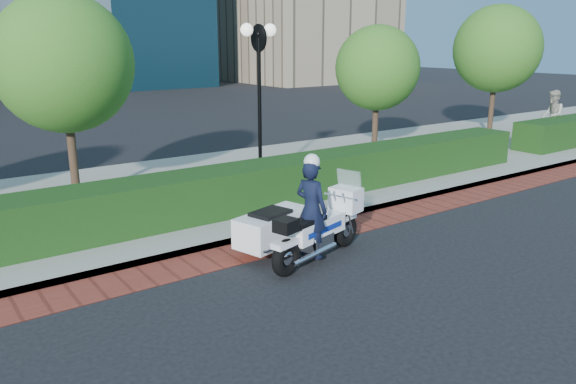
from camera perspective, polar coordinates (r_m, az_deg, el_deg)
ground at (r=10.80m, az=7.89°, el=-6.43°), size 120.00×120.00×0.00m
brick_strip at (r=11.86m, az=2.90°, el=-4.28°), size 60.00×1.00×0.01m
sidewalk at (r=15.45m, az=-7.53°, el=0.52°), size 60.00×8.00×0.15m
hedge_main at (r=13.30m, az=-2.69°, el=0.80°), size 18.00×1.20×1.00m
lamppost at (r=14.81m, az=-2.94°, el=11.32°), size 1.02×0.70×4.21m
tree_b at (r=14.17m, az=-21.86°, el=12.04°), size 3.20×3.20×4.89m
tree_c at (r=19.27m, az=9.07°, el=12.32°), size 2.80×2.80×4.30m
tree_d at (r=24.25m, az=20.47°, el=13.46°), size 3.40×3.40×5.16m
police_motorcycle at (r=10.39m, az=1.09°, el=-3.06°), size 2.54×1.83×2.05m
pedestrian at (r=24.14m, az=25.24°, el=7.04°), size 1.21×1.17×1.96m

